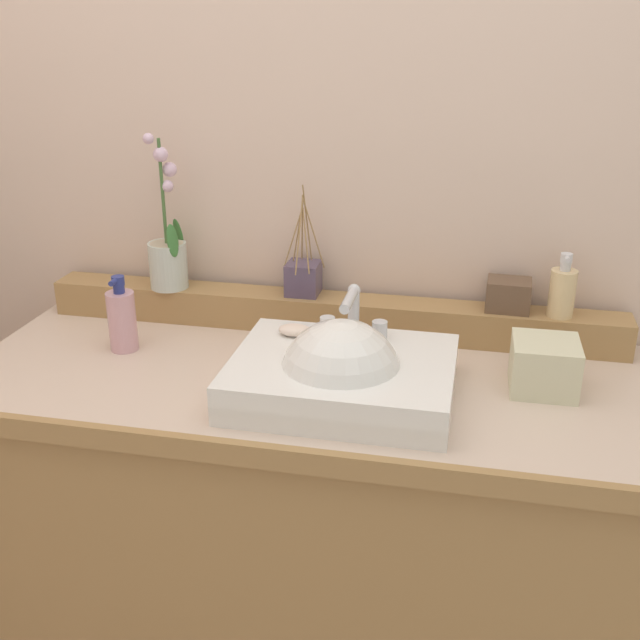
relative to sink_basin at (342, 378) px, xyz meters
name	(u,v)px	position (x,y,z in m)	size (l,w,h in m)	color
wall_back	(342,172)	(-0.10, 0.50, 0.30)	(3.09, 0.20, 2.47)	beige
vanity_cabinet	(306,545)	(-0.10, 0.09, -0.49)	(1.45, 0.61, 0.90)	#A27A49
back_ledge	(328,313)	(-0.10, 0.33, 0.00)	(1.37, 0.09, 0.08)	#A27A49
sink_basin	(342,378)	(0.00, 0.00, 0.00)	(0.43, 0.34, 0.27)	white
soap_bar	(295,330)	(-0.12, 0.10, 0.05)	(0.07, 0.04, 0.02)	beige
potted_plant	(168,252)	(-0.48, 0.32, 0.13)	(0.09, 0.10, 0.37)	silver
soap_dispenser	(562,291)	(0.43, 0.32, 0.10)	(0.06, 0.06, 0.14)	beige
reed_diffuser	(303,277)	(-0.16, 0.34, 0.08)	(0.09, 0.10, 0.26)	#51425C
trinket_box	(508,295)	(0.31, 0.34, 0.08)	(0.10, 0.08, 0.07)	brown
lotion_bottle	(122,319)	(-0.52, 0.12, 0.03)	(0.06, 0.07, 0.17)	#CF9BA5
tissue_box	(544,366)	(0.39, 0.12, 0.01)	(0.13, 0.13, 0.10)	beige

